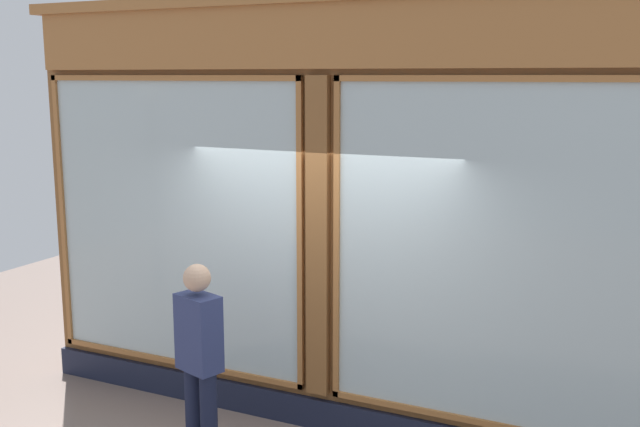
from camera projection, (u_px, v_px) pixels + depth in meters
The scene contains 2 objects.
shop_facade at pixel (326, 214), 6.50m from camera, with size 6.17×0.42×4.38m.
pedestrian at pixel (199, 357), 5.94m from camera, with size 0.41×0.32×1.69m.
Camera 1 is at (-2.70, 5.67, 3.14)m, focal length 41.84 mm.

